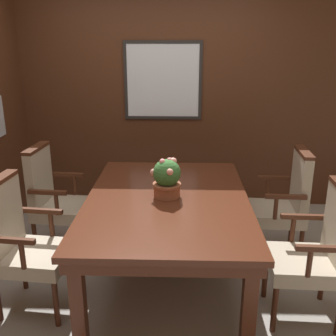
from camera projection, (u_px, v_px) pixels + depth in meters
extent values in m
plane|color=#A39E93|center=(150.00, 280.00, 3.34)|extent=(14.00, 14.00, 0.00)
cube|color=#4C2816|center=(159.00, 104.00, 4.57)|extent=(7.20, 0.06, 2.45)
cube|color=white|center=(163.00, 81.00, 4.44)|extent=(0.81, 0.01, 0.80)
cube|color=#282623|center=(163.00, 42.00, 4.31)|extent=(0.88, 0.02, 0.04)
cube|color=#282623|center=(163.00, 118.00, 4.57)|extent=(0.88, 0.02, 0.04)
cube|color=#282623|center=(126.00, 81.00, 4.45)|extent=(0.04, 0.02, 0.80)
cube|color=#282623|center=(200.00, 81.00, 4.43)|extent=(0.04, 0.02, 0.80)
cube|color=#4C2314|center=(78.00, 303.00, 2.50)|extent=(0.09, 0.09, 0.70)
cube|color=#4C2314|center=(249.00, 307.00, 2.47)|extent=(0.09, 0.09, 0.70)
cube|color=#4C2314|center=(118.00, 201.00, 4.07)|extent=(0.09, 0.09, 0.70)
cube|color=#4C2314|center=(223.00, 202.00, 4.04)|extent=(0.09, 0.09, 0.70)
cube|color=#4C2314|center=(167.00, 208.00, 3.18)|extent=(1.23, 1.81, 0.09)
cube|color=#4C2314|center=(167.00, 200.00, 3.16)|extent=(1.29, 1.87, 0.04)
cylinder|color=#472314|center=(265.00, 276.00, 3.07)|extent=(0.04, 0.04, 0.37)
cylinder|color=#472314|center=(274.00, 309.00, 2.70)|extent=(0.04, 0.04, 0.37)
cylinder|color=#472314|center=(322.00, 279.00, 3.04)|extent=(0.04, 0.04, 0.37)
cube|color=tan|center=(303.00, 264.00, 2.80)|extent=(0.52, 0.47, 0.11)
cylinder|color=#472314|center=(293.00, 229.00, 2.97)|extent=(0.04, 0.04, 0.21)
cube|color=#472314|center=(304.00, 217.00, 2.94)|extent=(0.35, 0.05, 0.04)
cylinder|color=#472314|center=(309.00, 263.00, 2.53)|extent=(0.04, 0.04, 0.21)
cube|color=#472314|center=(323.00, 249.00, 2.49)|extent=(0.35, 0.05, 0.04)
cylinder|color=#472314|center=(56.00, 304.00, 2.76)|extent=(0.04, 0.04, 0.37)
cylinder|color=#472314|center=(76.00, 272.00, 3.13)|extent=(0.04, 0.04, 0.37)
cylinder|color=#472314|center=(24.00, 268.00, 3.18)|extent=(0.04, 0.04, 0.37)
cube|color=tan|center=(35.00, 257.00, 2.89)|extent=(0.54, 0.50, 0.11)
cube|color=tan|center=(3.00, 217.00, 2.82)|extent=(0.12, 0.42, 0.52)
cylinder|color=#472314|center=(22.00, 255.00, 2.62)|extent=(0.04, 0.04, 0.21)
cube|color=#472314|center=(10.00, 240.00, 2.60)|extent=(0.35, 0.07, 0.04)
cylinder|color=#472314|center=(51.00, 224.00, 3.06)|extent=(0.04, 0.04, 0.21)
cube|color=#472314|center=(41.00, 211.00, 3.04)|extent=(0.35, 0.07, 0.04)
cylinder|color=#472314|center=(81.00, 243.00, 3.57)|extent=(0.04, 0.04, 0.37)
cylinder|color=#472314|center=(94.00, 224.00, 3.94)|extent=(0.04, 0.04, 0.37)
cylinder|color=#472314|center=(35.00, 241.00, 3.62)|extent=(0.04, 0.04, 0.37)
cylinder|color=#472314|center=(52.00, 222.00, 3.99)|extent=(0.04, 0.04, 0.37)
cube|color=tan|center=(64.00, 209.00, 3.70)|extent=(0.53, 0.49, 0.11)
cube|color=tan|center=(39.00, 177.00, 3.63)|extent=(0.11, 0.42, 0.52)
cube|color=#472314|center=(36.00, 148.00, 3.54)|extent=(0.12, 0.42, 0.03)
cylinder|color=#472314|center=(57.00, 204.00, 3.43)|extent=(0.04, 0.04, 0.21)
cube|color=#472314|center=(47.00, 192.00, 3.40)|extent=(0.35, 0.06, 0.04)
cylinder|color=#472314|center=(75.00, 185.00, 3.87)|extent=(0.04, 0.04, 0.21)
cube|color=#472314|center=(66.00, 175.00, 3.84)|extent=(0.35, 0.06, 0.04)
cylinder|color=#472314|center=(246.00, 226.00, 3.89)|extent=(0.04, 0.04, 0.37)
cylinder|color=#472314|center=(251.00, 246.00, 3.52)|extent=(0.04, 0.04, 0.37)
cylinder|color=#472314|center=(291.00, 228.00, 3.86)|extent=(0.04, 0.04, 0.37)
cylinder|color=#472314|center=(300.00, 248.00, 3.49)|extent=(0.04, 0.04, 0.37)
cube|color=tan|center=(274.00, 213.00, 3.61)|extent=(0.52, 0.48, 0.11)
cube|color=tan|center=(301.00, 182.00, 3.50)|extent=(0.10, 0.42, 0.52)
cube|color=#472314|center=(304.00, 152.00, 3.41)|extent=(0.11, 0.42, 0.03)
cylinder|color=#472314|center=(267.00, 188.00, 3.79)|extent=(0.04, 0.04, 0.21)
cube|color=#472314|center=(276.00, 178.00, 3.75)|extent=(0.35, 0.05, 0.04)
cylinder|color=#472314|center=(276.00, 208.00, 3.35)|extent=(0.04, 0.04, 0.21)
cube|color=#472314|center=(286.00, 197.00, 3.31)|extent=(0.35, 0.05, 0.04)
cylinder|color=#9E5638|center=(167.00, 190.00, 3.16)|extent=(0.21, 0.21, 0.11)
cylinder|color=#9E5638|center=(167.00, 185.00, 3.15)|extent=(0.23, 0.23, 0.02)
sphere|color=#387033|center=(167.00, 173.00, 3.12)|extent=(0.22, 0.22, 0.22)
sphere|color=pink|center=(169.00, 160.00, 3.10)|extent=(0.04, 0.04, 0.04)
sphere|color=pink|center=(162.00, 162.00, 3.07)|extent=(0.05, 0.05, 0.05)
sphere|color=#F09582|center=(170.00, 172.00, 3.01)|extent=(0.05, 0.05, 0.05)
sphere|color=#E19386|center=(154.00, 172.00, 3.13)|extent=(0.06, 0.06, 0.06)
sphere|color=#E2988F|center=(170.00, 160.00, 3.14)|extent=(0.04, 0.04, 0.04)
sphere|color=#F9A18E|center=(173.00, 161.00, 3.12)|extent=(0.06, 0.06, 0.06)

